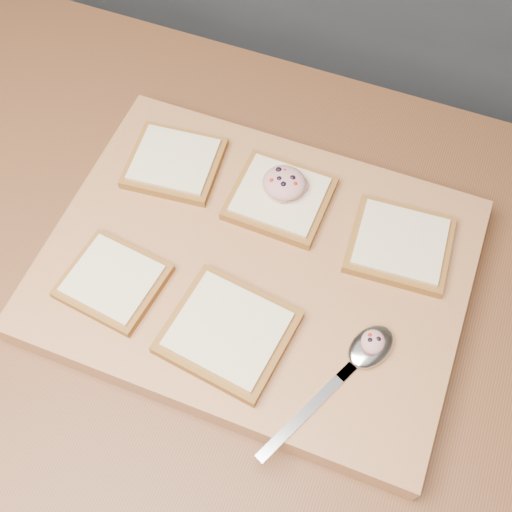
{
  "coord_description": "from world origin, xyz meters",
  "views": [
    {
      "loc": [
        0.13,
        -0.31,
        1.62
      ],
      "look_at": [
        -0.01,
        0.03,
        0.95
      ],
      "focal_mm": 45.0,
      "sensor_mm": 36.0,
      "label": 1
    }
  ],
  "objects_px": {
    "cutting_board": "(256,269)",
    "bread_far_center": "(280,198)",
    "tuna_salad_dollop": "(284,183)",
    "spoon": "(362,356)"
  },
  "relations": [
    {
      "from": "bread_far_center",
      "to": "tuna_salad_dollop",
      "type": "relative_size",
      "value": 2.24
    },
    {
      "from": "cutting_board",
      "to": "bread_far_center",
      "type": "bearing_deg",
      "value": 92.02
    },
    {
      "from": "cutting_board",
      "to": "tuna_salad_dollop",
      "type": "bearing_deg",
      "value": 90.93
    },
    {
      "from": "tuna_salad_dollop",
      "to": "spoon",
      "type": "xyz_separation_m",
      "value": [
        0.16,
        -0.17,
        -0.02
      ]
    },
    {
      "from": "tuna_salad_dollop",
      "to": "spoon",
      "type": "relative_size",
      "value": 0.28
    },
    {
      "from": "spoon",
      "to": "tuna_salad_dollop",
      "type": "bearing_deg",
      "value": 131.87
    },
    {
      "from": "bread_far_center",
      "to": "tuna_salad_dollop",
      "type": "bearing_deg",
      "value": 79.57
    },
    {
      "from": "tuna_salad_dollop",
      "to": "spoon",
      "type": "height_order",
      "value": "tuna_salad_dollop"
    },
    {
      "from": "bread_far_center",
      "to": "spoon",
      "type": "height_order",
      "value": "bread_far_center"
    },
    {
      "from": "cutting_board",
      "to": "tuna_salad_dollop",
      "type": "xyz_separation_m",
      "value": [
        -0.0,
        0.1,
        0.05
      ]
    }
  ]
}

